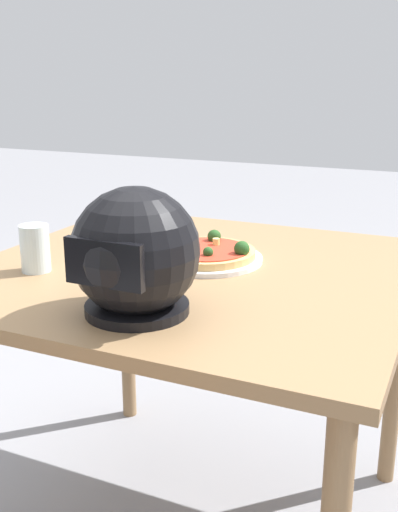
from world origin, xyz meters
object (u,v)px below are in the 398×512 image
dining_table (192,300)px  pizza (207,252)px  motorcycle_helmet (135,254)px  drinking_glass (35,248)px

dining_table → pizza: 0.13m
pizza → motorcycle_helmet: motorcycle_helmet is taller
pizza → dining_table: bearing=76.7°
pizza → drinking_glass: bearing=35.7°
dining_table → pizza: pizza is taller
motorcycle_helmet → pizza: bearing=-88.1°
dining_table → drinking_glass: (0.33, 0.19, 0.14)m
dining_table → motorcycle_helmet: 0.38m
drinking_glass → dining_table: bearing=-150.4°
pizza → drinking_glass: drinking_glass is taller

